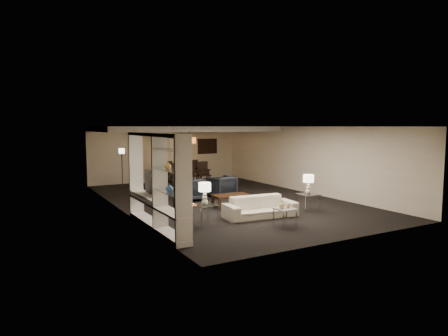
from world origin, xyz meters
TOP-DOWN VIEW (x-y plane):
  - floor at (0.00, 0.00)m, footprint 11.00×11.00m
  - ceiling at (0.00, 0.00)m, footprint 7.00×11.00m
  - wall_back at (0.00, 5.50)m, footprint 7.00×0.02m
  - wall_front at (0.00, -5.50)m, footprint 7.00×0.02m
  - wall_left at (-3.50, 0.00)m, footprint 0.02×11.00m
  - wall_right at (3.50, 0.00)m, footprint 0.02×11.00m
  - ceiling_soffit at (0.00, 3.50)m, footprint 7.00×4.00m
  - curtains at (-0.90, 5.42)m, footprint 1.50×0.12m
  - door at (0.70, 5.47)m, footprint 0.90×0.05m
  - painting at (2.10, 5.46)m, footprint 0.95×0.04m
  - media_unit at (-3.31, -2.60)m, footprint 0.38×3.40m
  - pendant_light at (0.30, 3.50)m, footprint 0.52×0.52m
  - sofa at (-0.39, -2.77)m, footprint 2.08×0.96m
  - coffee_table at (-0.39, -1.17)m, footprint 1.16×0.74m
  - armchair_left at (-0.99, 0.53)m, footprint 0.86×0.88m
  - armchair_right at (0.21, 0.53)m, footprint 0.90×0.92m
  - side_table_left at (-2.09, -2.77)m, footprint 0.60×0.60m
  - side_table_right at (1.31, -2.77)m, footprint 0.60×0.60m
  - table_lamp_left at (-2.09, -2.77)m, footprint 0.33×0.33m
  - table_lamp_right at (1.31, -2.77)m, footprint 0.33×0.33m
  - marble_table at (-0.39, -3.87)m, footprint 0.47×0.47m
  - gold_gourd_a at (-0.49, -3.87)m, footprint 0.15×0.15m
  - gold_gourd_b at (-0.29, -3.87)m, footprint 0.13×0.13m
  - television at (-3.28, -1.93)m, footprint 1.04×0.14m
  - vase_blue at (-3.31, -3.47)m, footprint 0.17×0.17m
  - vase_amber at (-3.31, -3.40)m, footprint 0.16×0.16m
  - floor_speaker at (-2.23, -1.17)m, footprint 0.14×0.14m
  - dining_table at (0.11, 3.62)m, footprint 2.11×1.32m
  - chair_nl at (-0.49, 2.97)m, footprint 0.50×0.50m
  - chair_nm at (0.11, 2.97)m, footprint 0.53×0.53m
  - chair_nr at (0.71, 2.97)m, footprint 0.53×0.53m
  - chair_fl at (-0.49, 4.27)m, footprint 0.51×0.51m
  - chair_fm at (0.11, 4.27)m, footprint 0.49×0.49m
  - chair_fr at (0.71, 4.27)m, footprint 0.52×0.52m
  - floor_lamp at (-2.28, 4.52)m, footprint 0.24×0.24m

SIDE VIEW (x-z plane):
  - floor at x=0.00m, z-range 0.00..0.00m
  - coffee_table at x=-0.39m, z-range 0.00..0.40m
  - marble_table at x=-0.39m, z-range 0.00..0.46m
  - side_table_left at x=-2.09m, z-range 0.00..0.52m
  - side_table_right at x=1.31m, z-range 0.00..0.52m
  - sofa at x=-0.39m, z-range 0.00..0.59m
  - dining_table at x=0.11m, z-range 0.00..0.70m
  - armchair_left at x=-0.99m, z-range 0.00..0.75m
  - armchair_right at x=0.21m, z-range 0.00..0.75m
  - chair_nl at x=-0.49m, z-range 0.00..1.05m
  - chair_nm at x=0.11m, z-range 0.00..1.05m
  - chair_nr at x=0.71m, z-range 0.00..1.05m
  - chair_fl at x=-0.49m, z-range 0.00..1.05m
  - chair_fm at x=0.11m, z-range 0.00..1.05m
  - chair_fr at x=0.71m, z-range 0.00..1.05m
  - gold_gourd_b at x=-0.29m, z-range 0.46..0.59m
  - gold_gourd_a at x=-0.49m, z-range 0.46..0.61m
  - floor_speaker at x=-2.23m, z-range 0.00..1.23m
  - table_lamp_left at x=-2.09m, z-range 0.52..1.09m
  - table_lamp_right at x=1.31m, z-range 0.52..1.09m
  - floor_lamp at x=-2.28m, z-range 0.00..1.61m
  - door at x=0.70m, z-range 0.00..2.10m
  - television at x=-3.28m, z-range 0.75..1.35m
  - vase_blue at x=-3.31m, z-range 1.06..1.24m
  - media_unit at x=-3.31m, z-range 0.00..2.35m
  - curtains at x=-0.90m, z-range 0.00..2.40m
  - wall_back at x=0.00m, z-range 0.00..2.50m
  - wall_front at x=0.00m, z-range 0.00..2.50m
  - wall_left at x=-3.50m, z-range 0.00..2.50m
  - wall_right at x=3.50m, z-range 0.00..2.50m
  - painting at x=2.10m, z-range 1.23..1.88m
  - vase_amber at x=-3.31m, z-range 1.56..1.72m
  - pendant_light at x=0.30m, z-range 1.80..2.04m
  - ceiling_soffit at x=0.00m, z-range 2.30..2.50m
  - ceiling at x=0.00m, z-range 2.49..2.51m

